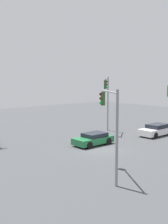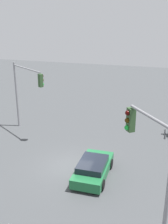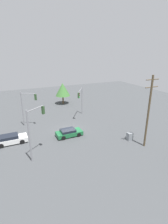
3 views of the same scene
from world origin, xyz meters
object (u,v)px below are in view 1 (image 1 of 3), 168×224
at_px(traffic_signal_aux, 107,95).
at_px(sedan_green, 93,139).
at_px(sedan_white, 156,130).
at_px(traffic_signal_main, 110,116).

bearing_deg(traffic_signal_aux, sedan_green, -4.28).
relative_size(sedan_white, traffic_signal_main, 0.77).
bearing_deg(traffic_signal_main, sedan_green, -2.83).
height_order(sedan_white, traffic_signal_main, traffic_signal_main).
distance_m(sedan_green, traffic_signal_main, 10.02).
height_order(sedan_green, sedan_white, sedan_white).
xyz_separation_m(sedan_green, traffic_signal_main, (-5.51, -7.54, 3.63)).
bearing_deg(sedan_green, traffic_signal_main, 143.83).
height_order(traffic_signal_main, traffic_signal_aux, traffic_signal_aux).
bearing_deg(sedan_white, traffic_signal_main, 112.79).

